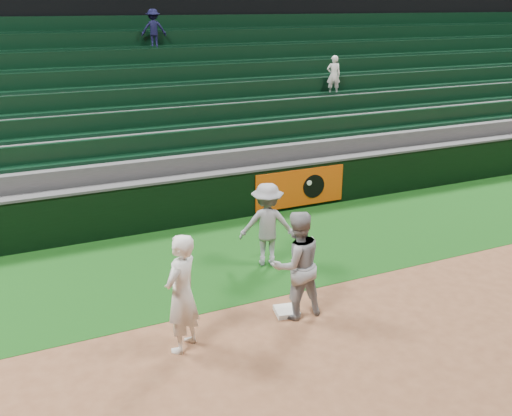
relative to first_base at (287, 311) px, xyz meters
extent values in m
plane|color=brown|center=(-0.16, -0.29, -0.05)|extent=(70.00, 70.00, 0.00)
cube|color=#0D370E|center=(-0.16, 2.71, -0.04)|extent=(36.00, 4.20, 0.01)
cube|color=silver|center=(0.00, 0.00, 0.00)|extent=(0.48, 0.48, 0.09)
imported|color=white|center=(-2.00, -0.27, 0.94)|extent=(0.85, 0.82, 1.96)
imported|color=#92949B|center=(0.12, -0.09, 0.93)|extent=(0.96, 0.75, 1.95)
imported|color=gray|center=(0.57, 2.00, 0.85)|extent=(1.31, 1.02, 1.78)
cube|color=black|center=(-0.16, 4.91, 0.55)|extent=(36.00, 0.35, 1.20)
cube|color=#D84C0A|center=(2.84, 4.72, 0.55)|extent=(2.60, 0.05, 1.00)
cylinder|color=black|center=(3.24, 4.69, 0.55)|extent=(0.64, 0.02, 0.64)
cylinder|color=white|center=(3.09, 4.67, 0.67)|extent=(0.14, 0.02, 0.14)
cube|color=#424244|center=(-0.16, 4.91, 1.17)|extent=(36.00, 0.40, 0.06)
cube|color=#3B3B3E|center=(-0.16, 5.63, 0.78)|extent=(36.00, 0.85, 1.65)
cube|color=black|center=(-0.16, 5.89, 1.85)|extent=(36.00, 0.14, 0.50)
cube|color=black|center=(-0.16, 5.72, 1.64)|extent=(36.00, 0.45, 0.08)
cube|color=#3B3B3E|center=(-0.16, 6.48, 1.00)|extent=(36.00, 0.85, 2.10)
cube|color=black|center=(-0.16, 6.74, 2.30)|extent=(36.00, 0.14, 0.50)
cube|color=black|center=(-0.16, 6.57, 2.09)|extent=(36.00, 0.45, 0.08)
cube|color=#3B3B3E|center=(-0.16, 7.33, 1.23)|extent=(36.00, 0.85, 2.55)
cube|color=black|center=(-0.16, 7.59, 2.75)|extent=(36.00, 0.14, 0.50)
cube|color=black|center=(-0.16, 7.42, 2.54)|extent=(36.00, 0.45, 0.08)
cube|color=#3B3B3E|center=(-0.16, 8.18, 1.45)|extent=(36.00, 0.85, 3.00)
cube|color=black|center=(-0.16, 8.44, 3.20)|extent=(36.00, 0.14, 0.50)
cube|color=black|center=(-0.16, 8.27, 2.99)|extent=(36.00, 0.45, 0.08)
cube|color=#3B3B3E|center=(-0.16, 9.03, 1.68)|extent=(36.00, 0.85, 3.45)
cube|color=black|center=(-0.16, 9.29, 3.65)|extent=(36.00, 0.14, 0.50)
cube|color=black|center=(-0.16, 9.12, 3.44)|extent=(36.00, 0.45, 0.08)
cube|color=#3B3B3E|center=(-0.16, 9.88, 1.90)|extent=(36.00, 0.85, 3.90)
cube|color=black|center=(-0.16, 10.14, 4.10)|extent=(36.00, 0.14, 0.50)
cube|color=black|center=(-0.16, 9.97, 3.89)|extent=(36.00, 0.45, 0.08)
cube|color=#3B3B3E|center=(-0.16, 10.73, 2.13)|extent=(36.00, 0.85, 4.35)
cube|color=black|center=(-0.16, 10.99, 4.55)|extent=(36.00, 0.14, 0.50)
cube|color=black|center=(-0.16, 10.82, 4.34)|extent=(36.00, 0.45, 0.08)
imported|color=silver|center=(5.34, 7.29, 3.09)|extent=(0.49, 0.39, 1.18)
imported|color=black|center=(0.48, 9.84, 4.43)|extent=(0.81, 0.56, 1.16)
camera|label=1|loc=(-4.21, -7.90, 5.19)|focal=40.00mm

